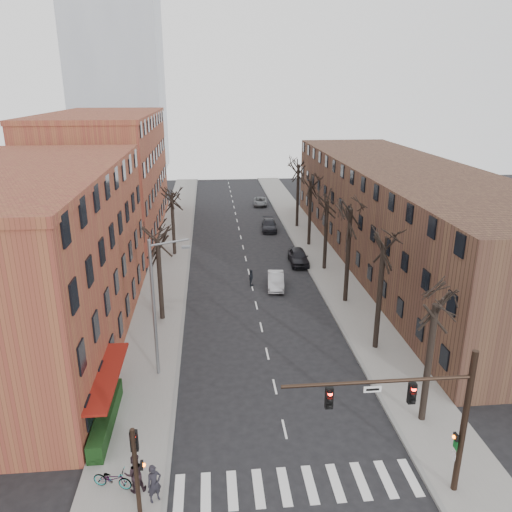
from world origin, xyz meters
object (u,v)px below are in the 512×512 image
object	(u,v)px
parked_car_mid	(269,225)
silver_sedan	(276,280)
pedestrian_a	(154,483)
bicycle	(112,478)
parked_car_near	(298,257)

from	to	relation	value
parked_car_mid	silver_sedan	bearing A→B (deg)	-90.54
pedestrian_a	bicycle	xyz separation A→B (m)	(-1.98, 0.93, -0.42)
silver_sedan	bicycle	distance (m)	25.51
parked_car_near	bicycle	bearing A→B (deg)	-114.03
parked_car_near	parked_car_mid	size ratio (longest dim) A/B	0.99
parked_car_mid	bicycle	size ratio (longest dim) A/B	2.48
silver_sedan	parked_car_mid	bearing A→B (deg)	91.35
silver_sedan	pedestrian_a	xyz separation A→B (m)	(-8.54, -24.17, 0.38)
parked_car_mid	pedestrian_a	size ratio (longest dim) A/B	2.53
silver_sedan	pedestrian_a	world-z (taller)	pedestrian_a
parked_car_near	bicycle	size ratio (longest dim) A/B	2.46
parked_car_near	pedestrian_a	bearing A→B (deg)	-110.16
silver_sedan	pedestrian_a	bearing A→B (deg)	-103.10
pedestrian_a	bicycle	distance (m)	2.23
silver_sedan	bicycle	bearing A→B (deg)	-108.01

